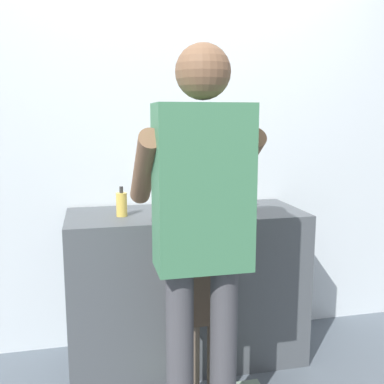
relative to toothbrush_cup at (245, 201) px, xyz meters
The scene contains 8 objects.
back_wall 0.63m from the toothbrush_cup, 134.99° to the left, with size 4.40×0.08×2.70m.
vanity_cabinet 0.61m from the toothbrush_cup, behind, with size 1.34×0.54×0.89m, color #4C5156.
sink_basin 0.35m from the toothbrush_cup, behind, with size 0.36×0.36×0.11m.
faucet 0.41m from the toothbrush_cup, 146.90° to the left, with size 0.18×0.14×0.18m.
toothbrush_cup is the anchor object (origin of this frame).
soap_bottle 0.71m from the toothbrush_cup, behind, with size 0.06×0.06×0.17m.
child_toddler 0.65m from the toothbrush_cup, 132.61° to the right, with size 0.28×0.28×0.91m.
adult_parent 0.76m from the toothbrush_cup, 123.73° to the right, with size 0.53×0.56×1.72m.
Camera 1 is at (-0.52, -2.15, 1.43)m, focal length 41.80 mm.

